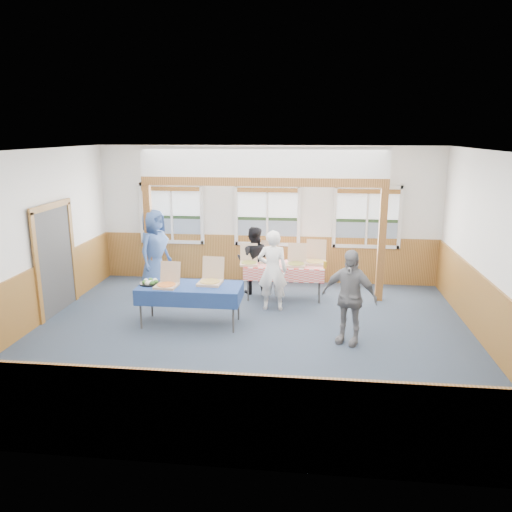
{
  "coord_description": "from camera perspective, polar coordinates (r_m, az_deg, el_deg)",
  "views": [
    {
      "loc": [
        1.03,
        -8.07,
        3.49
      ],
      "look_at": [
        0.01,
        1.0,
        1.22
      ],
      "focal_mm": 35.0,
      "sensor_mm": 36.0,
      "label": 1
    }
  ],
  "objects": [
    {
      "name": "floor",
      "position": [
        8.85,
        -0.8,
        -9.26
      ],
      "size": [
        8.0,
        8.0,
        0.0
      ],
      "primitive_type": "plane",
      "color": "#283541",
      "rests_on": "ground"
    },
    {
      "name": "ceiling",
      "position": [
        8.14,
        -0.88,
        11.92
      ],
      "size": [
        8.0,
        8.0,
        0.0
      ],
      "primitive_type": "plane",
      "rotation": [
        3.14,
        0.0,
        0.0
      ],
      "color": "white",
      "rests_on": "wall_back"
    },
    {
      "name": "wall_back",
      "position": [
        11.77,
        1.32,
        4.73
      ],
      "size": [
        8.0,
        0.0,
        8.0
      ],
      "primitive_type": "plane",
      "rotation": [
        1.57,
        0.0,
        0.0
      ],
      "color": "silver",
      "rests_on": "floor"
    },
    {
      "name": "wall_front",
      "position": [
        5.05,
        -5.91,
        -8.11
      ],
      "size": [
        8.0,
        0.0,
        8.0
      ],
      "primitive_type": "plane",
      "rotation": [
        -1.57,
        0.0,
        0.0
      ],
      "color": "silver",
      "rests_on": "floor"
    },
    {
      "name": "wall_left",
      "position": [
        9.7,
        -25.0,
        1.4
      ],
      "size": [
        0.0,
        8.0,
        8.0
      ],
      "primitive_type": "plane",
      "rotation": [
        1.57,
        0.0,
        1.57
      ],
      "color": "silver",
      "rests_on": "floor"
    },
    {
      "name": "wall_right",
      "position": [
        8.8,
        25.96,
        0.13
      ],
      "size": [
        0.0,
        8.0,
        8.0
      ],
      "primitive_type": "plane",
      "rotation": [
        1.57,
        0.0,
        -1.57
      ],
      "color": "silver",
      "rests_on": "floor"
    },
    {
      "name": "wainscot_back",
      "position": [
        11.96,
        1.28,
        -0.27
      ],
      "size": [
        7.98,
        0.05,
        1.1
      ],
      "primitive_type": "cube",
      "color": "brown",
      "rests_on": "floor"
    },
    {
      "name": "wainscot_front",
      "position": [
        5.55,
        -5.57,
        -18.11
      ],
      "size": [
        7.98,
        0.05,
        1.1
      ],
      "primitive_type": "cube",
      "color": "brown",
      "rests_on": "floor"
    },
    {
      "name": "wainscot_left",
      "position": [
        9.94,
        -24.26,
        -4.52
      ],
      "size": [
        0.05,
        6.98,
        1.1
      ],
      "primitive_type": "cube",
      "color": "brown",
      "rests_on": "floor"
    },
    {
      "name": "wainscot_right",
      "position": [
        9.08,
        25.1,
        -6.31
      ],
      "size": [
        0.05,
        6.98,
        1.1
      ],
      "primitive_type": "cube",
      "color": "brown",
      "rests_on": "floor"
    },
    {
      "name": "cased_opening",
      "position": [
        10.55,
        -22.02,
        -0.44
      ],
      "size": [
        0.06,
        1.3,
        2.1
      ],
      "primitive_type": "cube",
      "color": "#383838",
      "rests_on": "wall_left"
    },
    {
      "name": "window_left",
      "position": [
        12.13,
        -9.62,
        5.19
      ],
      "size": [
        1.56,
        0.1,
        1.46
      ],
      "color": "silver",
      "rests_on": "wall_back"
    },
    {
      "name": "window_mid",
      "position": [
        11.71,
        1.31,
        5.07
      ],
      "size": [
        1.56,
        0.1,
        1.46
      ],
      "color": "silver",
      "rests_on": "wall_back"
    },
    {
      "name": "window_right",
      "position": [
        11.74,
        12.6,
        4.76
      ],
      "size": [
        1.56,
        0.1,
        1.46
      ],
      "color": "silver",
      "rests_on": "wall_back"
    },
    {
      "name": "post_left",
      "position": [
        11.19,
        -12.12,
        1.85
      ],
      "size": [
        0.15,
        0.15,
        2.4
      ],
      "primitive_type": "cube",
      "color": "brown",
      "rests_on": "floor"
    },
    {
      "name": "post_right",
      "position": [
        10.72,
        14.15,
        1.2
      ],
      "size": [
        0.15,
        0.15,
        2.4
      ],
      "primitive_type": "cube",
      "color": "brown",
      "rests_on": "floor"
    },
    {
      "name": "cross_beam",
      "position": [
        10.47,
        0.75,
        8.49
      ],
      "size": [
        5.15,
        0.18,
        0.18
      ],
      "primitive_type": "cube",
      "color": "brown",
      "rests_on": "post_left"
    },
    {
      "name": "table_left",
      "position": [
        9.26,
        -7.55,
        -3.68
      ],
      "size": [
        1.9,
        0.88,
        0.76
      ],
      "rotation": [
        0.0,
        0.0,
        0.03
      ],
      "color": "#383838",
      "rests_on": "floor"
    },
    {
      "name": "table_right",
      "position": [
        10.67,
        3.27,
        -1.24
      ],
      "size": [
        1.73,
        0.87,
        0.76
      ],
      "rotation": [
        0.0,
        0.0,
        -0.08
      ],
      "color": "#383838",
      "rests_on": "floor"
    },
    {
      "name": "pizza_box_a",
      "position": [
        9.23,
        -10.13,
        -3.06
      ],
      "size": [
        0.42,
        0.49,
        0.42
      ],
      "rotation": [
        0.0,
        0.0,
        -0.08
      ],
      "color": "tan",
      "rests_on": "table_left"
    },
    {
      "name": "pizza_box_b",
      "position": [
        9.3,
        -5.22,
        -2.74
      ],
      "size": [
        0.45,
        0.54,
        0.46
      ],
      "rotation": [
        0.0,
        0.0,
        -0.07
      ],
      "color": "tan",
      "rests_on": "table_left"
    },
    {
      "name": "pizza_box_c",
      "position": [
        10.6,
        -0.82,
        -0.61
      ],
      "size": [
        0.42,
        0.5,
        0.41
      ],
      "rotation": [
        0.0,
        0.0,
        0.12
      ],
      "color": "tan",
      "rests_on": "table_right"
    },
    {
      "name": "pizza_box_d",
      "position": [
        10.84,
        1.49,
        -0.28
      ],
      "size": [
        0.39,
        0.48,
        0.42
      ],
      "rotation": [
        0.0,
        0.0,
        0.02
      ],
      "color": "tan",
      "rests_on": "table_right"
    },
    {
      "name": "pizza_box_e",
      "position": [
        10.55,
        4.63,
        -0.72
      ],
      "size": [
        0.42,
        0.5,
        0.43
      ],
      "rotation": [
        0.0,
        0.0,
        -0.05
      ],
      "color": "tan",
      "rests_on": "table_right"
    },
    {
      "name": "pizza_box_f",
      "position": [
        10.76,
        6.8,
        -0.47
      ],
      "size": [
        0.47,
        0.55,
        0.47
      ],
      "rotation": [
        0.0,
        0.0,
        -0.07
      ],
      "color": "tan",
      "rests_on": "table_right"
    },
    {
      "name": "veggie_tray",
      "position": [
        9.44,
        -11.99,
        -2.98
      ],
      "size": [
        0.39,
        0.39,
        0.09
      ],
      "color": "black",
      "rests_on": "table_left"
    },
    {
      "name": "drink_glass",
      "position": [
        10.38,
        7.89,
        -1.0
      ],
      "size": [
        0.07,
        0.07,
        0.15
      ],
      "primitive_type": "cylinder",
      "color": "#A27B1B",
      "rests_on": "table_right"
    },
    {
      "name": "woman_white",
      "position": [
        9.94,
        1.91,
        -1.65
      ],
      "size": [
        0.62,
        0.42,
        1.63
      ],
      "primitive_type": "imported",
      "rotation": [
        0.0,
        0.0,
        3.2
      ],
      "color": "white",
      "rests_on": "floor"
    },
    {
      "name": "woman_black",
      "position": [
        10.98,
        -0.31,
        -0.49
      ],
      "size": [
        0.73,
        0.57,
        1.5
      ],
      "primitive_type": "imported",
      "rotation": [
        0.0,
        0.0,
        3.13
      ],
      "color": "black",
      "rests_on": "floor"
    },
    {
      "name": "man_blue",
      "position": [
        11.3,
        -11.54,
        0.61
      ],
      "size": [
        0.84,
        1.05,
        1.87
      ],
      "primitive_type": "imported",
      "rotation": [
        0.0,
        0.0,
        1.26
      ],
      "color": "#365289",
      "rests_on": "floor"
    },
    {
      "name": "person_grey",
      "position": [
        8.51,
        10.59,
        -4.62
      ],
      "size": [
        1.03,
        0.74,
        1.63
      ],
      "primitive_type": "imported",
      "rotation": [
        0.0,
        0.0,
        -0.4
      ],
      "color": "slate",
      "rests_on": "floor"
    }
  ]
}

